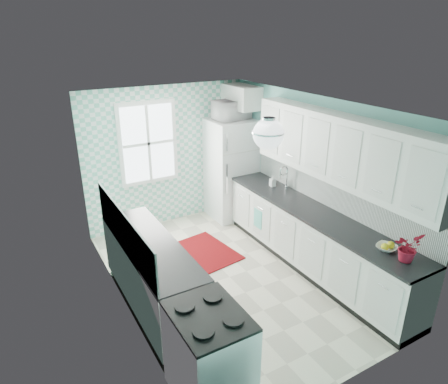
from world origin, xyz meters
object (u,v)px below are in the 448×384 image
stove (209,355)px  fruit_bowl (387,248)px  ceiling_light (268,134)px  fridge (231,169)px  microwave (232,110)px  potted_plant (408,247)px  sink (278,191)px

stove → fruit_bowl: 2.44m
fruit_bowl → ceiling_light: bearing=145.5°
fridge → microwave: (0.00, 0.00, 1.10)m
microwave → potted_plant: bearing=87.6°
fridge → stove: (-2.31, -3.46, -0.42)m
sink → potted_plant: (-0.00, -2.39, 0.18)m
fridge → fruit_bowl: (0.09, -3.44, 0.04)m
potted_plant → sink: bearing=89.9°
sink → stove: bearing=-139.3°
stove → sink: bearing=41.5°
sink → ceiling_light: bearing=-133.7°
ceiling_light → sink: 2.25m
ceiling_light → sink: size_ratio=0.66×
stove → microwave: microwave is taller
fruit_bowl → microwave: 3.61m
ceiling_light → sink: ceiling_light is taller
fridge → fruit_bowl: fridge is taller
stove → fridge: bearing=56.0°
sink → fruit_bowl: bearing=-91.1°
fridge → potted_plant: bearing=-90.3°
ceiling_light → potted_plant: (1.20, -1.08, -1.22)m
fridge → sink: (0.09, -1.32, -0.00)m
sink → potted_plant: 2.39m
stove → potted_plant: 2.49m
ceiling_light → stove: size_ratio=0.36×
sink → potted_plant: size_ratio=1.59×
stove → microwave: (2.31, 3.46, 1.53)m
fruit_bowl → stove: bearing=-179.7°
fruit_bowl → potted_plant: size_ratio=0.70×
sink → microwave: bearing=93.1°
ceiling_light → fridge: (1.11, 2.62, -1.39)m
fruit_bowl → microwave: microwave is taller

